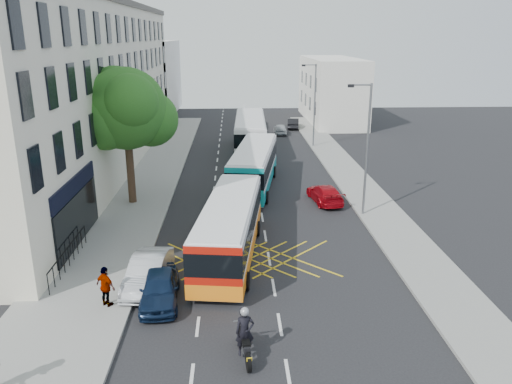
{
  "coord_description": "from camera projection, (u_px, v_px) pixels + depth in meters",
  "views": [
    {
      "loc": [
        -1.71,
        -16.95,
        10.82
      ],
      "look_at": [
        -0.46,
        10.27,
        2.2
      ],
      "focal_mm": 35.0,
      "sensor_mm": 36.0,
      "label": 1
    }
  ],
  "objects": [
    {
      "name": "parked_car_silver",
      "position": [
        148.0,
        272.0,
        22.25
      ],
      "size": [
        1.88,
        4.41,
        1.41
      ],
      "primitive_type": "imported",
      "rotation": [
        0.0,
        0.0,
        -0.09
      ],
      "color": "#A8ABB0",
      "rests_on": "ground"
    },
    {
      "name": "street_tree",
      "position": [
        125.0,
        110.0,
        31.47
      ],
      "size": [
        6.3,
        5.7,
        8.8
      ],
      "color": "#382619",
      "rests_on": "pavement_left"
    },
    {
      "name": "building_right",
      "position": [
        331.0,
        90.0,
        64.48
      ],
      "size": [
        6.0,
        18.0,
        8.0
      ],
      "primitive_type": "cube",
      "color": "silver",
      "rests_on": "ground"
    },
    {
      "name": "pavement_right",
      "position": [
        369.0,
        199.0,
        34.08
      ],
      "size": [
        3.0,
        70.0,
        0.15
      ],
      "primitive_type": "cube",
      "color": "gray",
      "rests_on": "ground"
    },
    {
      "name": "distant_car_silver",
      "position": [
        280.0,
        129.0,
        56.61
      ],
      "size": [
        1.41,
        3.44,
        1.17
      ],
      "primitive_type": "imported",
      "rotation": [
        0.0,
        0.0,
        3.13
      ],
      "color": "#ACB0B4",
      "rests_on": "ground"
    },
    {
      "name": "parked_car_blue",
      "position": [
        160.0,
        288.0,
        20.94
      ],
      "size": [
        1.83,
        3.98,
        1.32
      ],
      "primitive_type": "imported",
      "rotation": [
        0.0,
        0.0,
        0.07
      ],
      "color": "#0E1D38",
      "rests_on": "ground"
    },
    {
      "name": "motorbike",
      "position": [
        245.0,
        334.0,
        17.22
      ],
      "size": [
        0.76,
        2.23,
        1.99
      ],
      "rotation": [
        0.0,
        0.0,
        0.14
      ],
      "color": "black",
      "rests_on": "ground"
    },
    {
      "name": "distant_car_dark",
      "position": [
        293.0,
        123.0,
        60.05
      ],
      "size": [
        1.74,
        3.87,
        1.23
      ],
      "primitive_type": "imported",
      "rotation": [
        0.0,
        0.0,
        3.02
      ],
      "color": "black",
      "rests_on": "ground"
    },
    {
      "name": "terrace_main",
      "position": [
        80.0,
        87.0,
        40.16
      ],
      "size": [
        8.3,
        45.0,
        13.5
      ],
      "color": "#EBE2C5",
      "rests_on": "ground"
    },
    {
      "name": "terrace_far",
      "position": [
        145.0,
        78.0,
        69.75
      ],
      "size": [
        8.0,
        20.0,
        10.0
      ],
      "primitive_type": "cube",
      "color": "silver",
      "rests_on": "ground"
    },
    {
      "name": "pedestrian_far",
      "position": [
        106.0,
        287.0,
        20.3
      ],
      "size": [
        1.08,
        0.93,
        1.74
      ],
      "primitive_type": "imported",
      "rotation": [
        0.0,
        0.0,
        2.54
      ],
      "color": "gray",
      "rests_on": "pavement_left"
    },
    {
      "name": "ground",
      "position": [
        280.0,
        324.0,
        19.48
      ],
      "size": [
        120.0,
        120.0,
        0.0
      ],
      "primitive_type": "plane",
      "color": "black",
      "rests_on": "ground"
    },
    {
      "name": "pavement_left",
      "position": [
        133.0,
        203.0,
        33.38
      ],
      "size": [
        5.0,
        70.0,
        0.15
      ],
      "primitive_type": "cube",
      "color": "gray",
      "rests_on": "ground"
    },
    {
      "name": "lamp_far",
      "position": [
        314.0,
        101.0,
        48.84
      ],
      "size": [
        1.45,
        0.15,
        8.0
      ],
      "color": "slate",
      "rests_on": "pavement_right"
    },
    {
      "name": "bus_near",
      "position": [
        230.0,
        228.0,
        25.03
      ],
      "size": [
        3.68,
        10.61,
        2.92
      ],
      "rotation": [
        0.0,
        0.0,
        -0.12
      ],
      "color": "silver",
      "rests_on": "ground"
    },
    {
      "name": "bus_far",
      "position": [
        250.0,
        133.0,
        47.74
      ],
      "size": [
        3.29,
        12.13,
        3.39
      ],
      "rotation": [
        0.0,
        0.0,
        -0.03
      ],
      "color": "silver",
      "rests_on": "ground"
    },
    {
      "name": "red_hatchback",
      "position": [
        325.0,
        194.0,
        33.53
      ],
      "size": [
        2.22,
        4.3,
        1.19
      ],
      "primitive_type": "imported",
      "rotation": [
        0.0,
        0.0,
        3.28
      ],
      "color": "#A80710",
      "rests_on": "ground"
    },
    {
      "name": "distant_car_grey",
      "position": [
        254.0,
        121.0,
        61.35
      ],
      "size": [
        2.42,
        4.93,
        1.35
      ],
      "primitive_type": "imported",
      "rotation": [
        0.0,
        0.0,
        -0.04
      ],
      "color": "#383B3F",
      "rests_on": "ground"
    },
    {
      "name": "lamp_near",
      "position": [
        366.0,
        143.0,
        29.79
      ],
      "size": [
        1.45,
        0.15,
        8.0
      ],
      "color": "slate",
      "rests_on": "pavement_right"
    },
    {
      "name": "bus_mid",
      "position": [
        254.0,
        166.0,
        36.46
      ],
      "size": [
        4.18,
        11.11,
        3.05
      ],
      "rotation": [
        0.0,
        0.0,
        -0.16
      ],
      "color": "silver",
      "rests_on": "ground"
    },
    {
      "name": "railings",
      "position": [
        69.0,
        255.0,
        23.89
      ],
      "size": [
        0.08,
        5.6,
        1.14
      ],
      "primitive_type": null,
      "color": "black",
      "rests_on": "pavement_left"
    }
  ]
}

